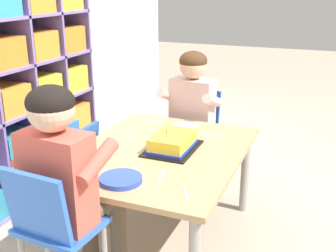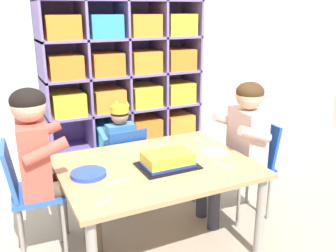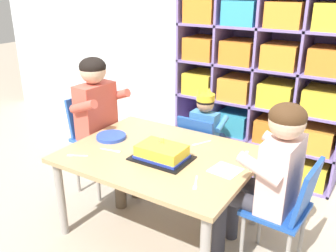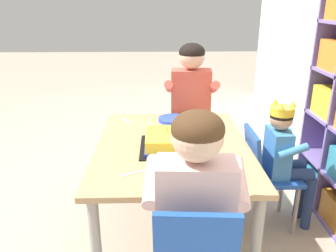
{
  "view_description": "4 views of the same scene",
  "coord_description": "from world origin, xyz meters",
  "views": [
    {
      "loc": [
        -1.98,
        -0.85,
        1.45
      ],
      "look_at": [
        0.04,
        -0.03,
        0.7
      ],
      "focal_mm": 44.9,
      "sensor_mm": 36.0,
      "label": 1
    },
    {
      "loc": [
        -0.87,
        -1.94,
        1.48
      ],
      "look_at": [
        0.1,
        0.04,
        0.79
      ],
      "focal_mm": 39.91,
      "sensor_mm": 36.0,
      "label": 2
    },
    {
      "loc": [
        1.15,
        -1.74,
        1.58
      ],
      "look_at": [
        0.05,
        0.02,
        0.76
      ],
      "focal_mm": 39.14,
      "sensor_mm": 36.0,
      "label": 3
    },
    {
      "loc": [
        1.87,
        -0.08,
        1.37
      ],
      "look_at": [
        -0.03,
        -0.03,
        0.67
      ],
      "focal_mm": 36.67,
      "sensor_mm": 36.0,
      "label": 4
    }
  ],
  "objects": [
    {
      "name": "guest_at_table_side",
      "position": [
        0.68,
        0.06,
        0.62
      ],
      "size": [
        0.44,
        0.42,
        1.01
      ],
      "rotation": [
        0.0,
        0.0,
        -1.64
      ],
      "color": "beige",
      "rests_on": "ground"
    },
    {
      "name": "fork_scattered_mid_table",
      "position": [
        0.15,
        0.27,
        0.57
      ],
      "size": [
        0.08,
        0.13,
        0.0
      ],
      "rotation": [
        0.0,
        0.0,
        1.09
      ],
      "color": "white",
      "rests_on": "activity_table"
    },
    {
      "name": "ground",
      "position": [
        0.0,
        0.0,
        0.0
      ],
      "size": [
        16.0,
        16.0,
        0.0
      ],
      "primitive_type": "plane",
      "color": "tan"
    },
    {
      "name": "adult_helper_seated",
      "position": [
        -0.62,
        0.16,
        0.67
      ],
      "size": [
        0.44,
        0.42,
        1.08
      ],
      "rotation": [
        0.0,
        0.0,
        1.5
      ],
      "color": "#D15647",
      "rests_on": "ground"
    },
    {
      "name": "fork_near_cake_tray",
      "position": [
        0.47,
        0.26,
        0.57
      ],
      "size": [
        0.05,
        0.14,
        0.0
      ],
      "rotation": [
        0.0,
        0.0,
        4.95
      ],
      "color": "white",
      "rests_on": "activity_table"
    },
    {
      "name": "paper_napkin_square",
      "position": [
        0.44,
        0.01,
        0.57
      ],
      "size": [
        0.18,
        0.18,
        0.0
      ],
      "primitive_type": "cube",
      "rotation": [
        0.0,
        0.0,
        -0.13
      ],
      "color": "white",
      "rests_on": "activity_table"
    },
    {
      "name": "child_with_crown",
      "position": [
        -0.01,
        0.68,
        0.51
      ],
      "size": [
        0.3,
        0.31,
        0.83
      ],
      "rotation": [
        0.0,
        0.0,
        3.15
      ],
      "color": "#3D7FBC",
      "rests_on": "ground"
    },
    {
      "name": "fork_at_table_front_edge",
      "position": [
        -0.42,
        -0.31,
        0.57
      ],
      "size": [
        0.12,
        0.07,
        0.0
      ],
      "rotation": [
        0.0,
        0.0,
        0.49
      ],
      "color": "white",
      "rests_on": "activity_table"
    },
    {
      "name": "birthday_cake_on_tray",
      "position": [
        0.05,
        -0.06,
        0.6
      ],
      "size": [
        0.35,
        0.26,
        0.12
      ],
      "color": "black",
      "rests_on": "activity_table"
    },
    {
      "name": "paper_plate_stack",
      "position": [
        -0.42,
        0.02,
        0.58
      ],
      "size": [
        0.2,
        0.2,
        0.02
      ],
      "primitive_type": "cylinder",
      "color": "blue",
      "rests_on": "activity_table"
    },
    {
      "name": "activity_table",
      "position": [
        0.0,
        0.0,
        0.5
      ],
      "size": [
        1.16,
        0.89,
        0.57
      ],
      "color": "tan",
      "rests_on": "ground"
    },
    {
      "name": "fork_beside_plate_stack",
      "position": [
        -0.28,
        -0.13,
        0.57
      ],
      "size": [
        0.15,
        0.04,
        0.0
      ],
      "rotation": [
        0.0,
        0.0,
        3.33
      ],
      "color": "white",
      "rests_on": "activity_table"
    },
    {
      "name": "classroom_chair_blue",
      "position": [
        -0.01,
        0.57,
        0.38
      ],
      "size": [
        0.32,
        0.32,
        0.64
      ],
      "rotation": [
        0.0,
        0.0,
        3.15
      ],
      "color": "#1E4CA8",
      "rests_on": "ground"
    },
    {
      "name": "classroom_back_wall",
      "position": [
        0.0,
        1.43,
        1.44
      ],
      "size": [
        6.41,
        0.1,
        2.88
      ],
      "primitive_type": "cube",
      "color": "silver",
      "rests_on": "ground"
    },
    {
      "name": "storage_cubby_shelf",
      "position": [
        0.24,
        1.17,
        0.76
      ],
      "size": [
        1.39,
        0.4,
        1.56
      ],
      "color": "#7F6BB2",
      "rests_on": "ground"
    },
    {
      "name": "fork_by_napkin",
      "position": [
        0.37,
        -0.21,
        0.57
      ],
      "size": [
        0.07,
        0.14,
        0.0
      ],
      "rotation": [
        0.0,
        0.0,
        1.97
      ],
      "color": "white",
      "rests_on": "activity_table"
    },
    {
      "name": "classroom_chair_adult_side",
      "position": [
        -0.74,
        0.17,
        0.47
      ],
      "size": [
        0.34,
        0.35,
        0.77
      ],
      "rotation": [
        0.0,
        0.0,
        1.5
      ],
      "color": "blue",
      "rests_on": "ground"
    },
    {
      "name": "classroom_chair_guest_side",
      "position": [
        0.8,
        0.06,
        0.42
      ],
      "size": [
        0.36,
        0.35,
        0.7
      ],
      "rotation": [
        0.0,
        0.0,
        -1.64
      ],
      "color": "#1E4CA8",
      "rests_on": "ground"
    }
  ]
}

